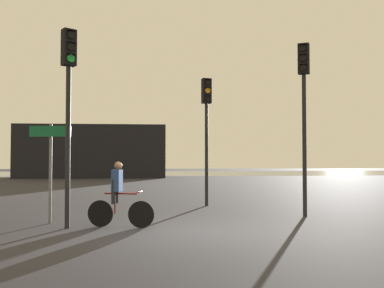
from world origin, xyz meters
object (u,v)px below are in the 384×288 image
at_px(traffic_light_near_left, 69,91).
at_px(direction_sign_post, 50,158).
at_px(distant_building, 93,152).
at_px(traffic_light_near_right, 304,97).
at_px(cyclist, 118,194).
at_px(traffic_light_center, 207,117).

relative_size(traffic_light_near_left, direction_sign_post, 1.88).
distance_m(distant_building, direction_sign_post, 27.22).
distance_m(distant_building, traffic_light_near_left, 28.12).
height_order(traffic_light_near_left, direction_sign_post, traffic_light_near_left).
xyz_separation_m(traffic_light_near_right, traffic_light_near_left, (-6.50, -1.52, -0.14)).
bearing_deg(traffic_light_near_left, cyclist, 147.26).
relative_size(distant_building, traffic_light_near_right, 2.52).
relative_size(traffic_light_near_right, cyclist, 3.07).
relative_size(traffic_light_near_left, cyclist, 2.94).
relative_size(distant_building, traffic_light_center, 2.80).
bearing_deg(cyclist, traffic_light_near_right, 121.03).
xyz_separation_m(traffic_light_center, direction_sign_post, (-4.60, -3.73, -1.48)).
relative_size(distant_building, traffic_light_near_left, 2.63).
bearing_deg(traffic_light_near_left, traffic_light_near_right, 158.46).
height_order(traffic_light_near_right, direction_sign_post, traffic_light_near_right).
bearing_deg(distant_building, cyclist, -80.84).
bearing_deg(direction_sign_post, cyclist, 165.12).
distance_m(distant_building, cyclist, 28.27).
bearing_deg(distant_building, traffic_light_near_right, -69.68).
distance_m(traffic_light_near_right, traffic_light_center, 3.96).
relative_size(traffic_light_center, cyclist, 2.76).
xyz_separation_m(traffic_light_near_right, traffic_light_center, (-2.51, 3.04, -0.32)).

